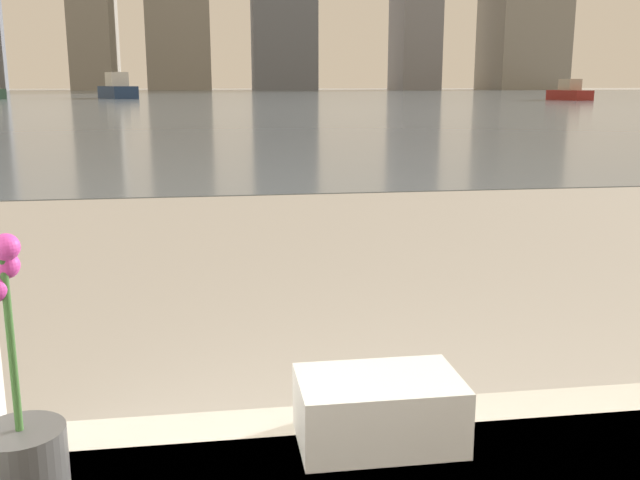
% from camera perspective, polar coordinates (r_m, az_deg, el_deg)
% --- Properties ---
extents(potted_orchid, '(0.14, 0.14, 0.41)m').
position_cam_1_polar(potted_orchid, '(1.24, -22.84, -14.50)').
color(potted_orchid, '#4C4C4C').
rests_on(potted_orchid, bathtub).
extents(towel_stack, '(0.29, 0.18, 0.12)m').
position_cam_1_polar(towel_stack, '(1.30, 4.72, -13.38)').
color(towel_stack, white).
rests_on(towel_stack, bathtub).
extents(harbor_water, '(180.00, 110.00, 0.01)m').
position_cam_1_polar(harbor_water, '(62.25, -8.47, 11.28)').
color(harbor_water, slate).
rests_on(harbor_water, ground_plane).
extents(harbor_boat_2, '(3.46, 5.36, 1.90)m').
position_cam_1_polar(harbor_boat_2, '(55.94, -15.90, 11.53)').
color(harbor_boat_2, navy).
rests_on(harbor_boat_2, harbor_water).
extents(harbor_boat_3, '(1.61, 3.79, 1.38)m').
position_cam_1_polar(harbor_boat_3, '(51.52, 19.33, 11.07)').
color(harbor_boat_3, maroon).
rests_on(harbor_boat_3, harbor_water).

